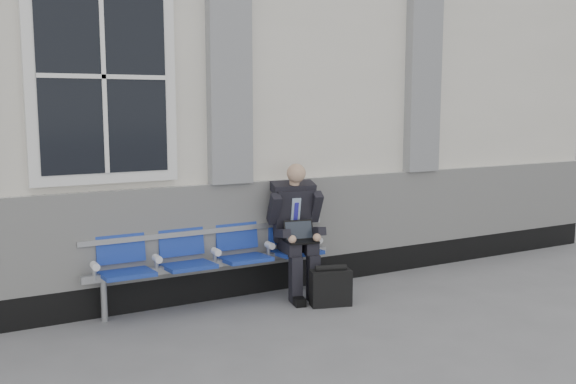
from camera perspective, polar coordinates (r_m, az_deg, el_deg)
ground at (r=5.07m, az=-15.40°, el=-15.77°), size 70.00×70.00×0.00m
station_building at (r=8.08m, az=-21.96°, el=8.83°), size 14.40×4.40×4.49m
bench at (r=6.49m, az=-6.66°, el=-5.15°), size 2.60×0.47×0.91m
businessman at (r=6.71m, az=0.71°, el=-2.88°), size 0.59×0.79×1.39m
briefcase at (r=6.49m, az=3.82°, el=-8.41°), size 0.44×0.28×0.42m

